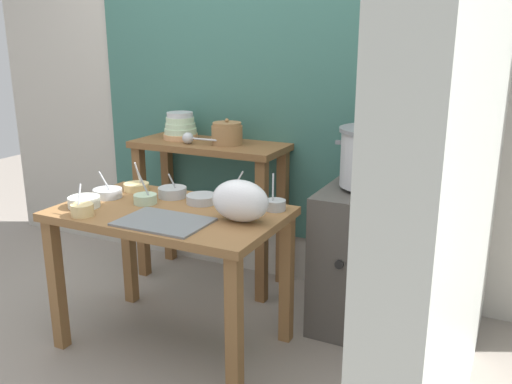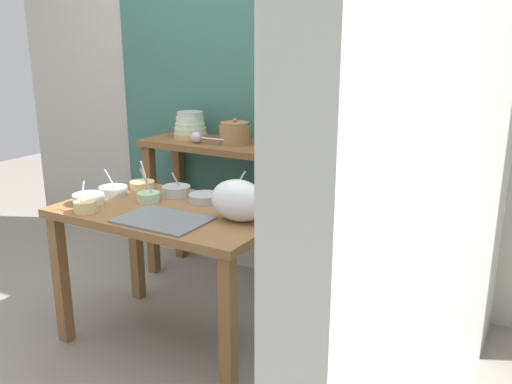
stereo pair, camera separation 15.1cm
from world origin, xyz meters
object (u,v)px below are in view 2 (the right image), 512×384
object	(u,v)px
prep_bowl_0	(176,190)
prep_bowl_8	(204,198)
stove_block	(382,262)
prep_bowl_4	(148,196)
prep_bowl_2	(89,198)
prep_bowl_6	(237,197)
back_shelf_table	(218,177)
prep_bowl_7	(113,190)
prep_bowl_3	(85,206)
prep_table	(172,230)
wide_pan	(413,203)
steamer_pot	(382,159)
clay_pot	(235,133)
prep_bowl_1	(276,205)
bowl_stack_enamel	(190,126)
prep_bowl_5	(142,184)
serving_tray	(163,220)
ladle	(198,137)
plastic_bag	(238,201)

from	to	relation	value
prep_bowl_0	prep_bowl_8	xyz separation A→B (m)	(0.19, -0.02, -0.01)
stove_block	prep_bowl_4	world-z (taller)	prep_bowl_4
prep_bowl_2	prep_bowl_6	world-z (taller)	prep_bowl_6
back_shelf_table	prep_bowl_7	world-z (taller)	back_shelf_table
prep_bowl_3	prep_bowl_6	bearing A→B (deg)	42.51
prep_table	prep_bowl_0	distance (m)	0.26
prep_table	wide_pan	xyz separation A→B (m)	(1.07, 0.40, 0.19)
prep_table	prep_bowl_8	size ratio (longest dim) A/B	7.02
steamer_pot	clay_pot	xyz separation A→B (m)	(-0.94, 0.11, 0.03)
prep_bowl_1	prep_bowl_2	distance (m)	0.94
stove_block	prep_bowl_4	size ratio (longest dim) A/B	4.38
bowl_stack_enamel	prep_bowl_6	xyz separation A→B (m)	(0.69, -0.56, -0.23)
prep_bowl_5	steamer_pot	bearing A→B (deg)	20.54
prep_bowl_5	prep_bowl_7	size ratio (longest dim) A/B	1.10
back_shelf_table	prep_bowl_2	world-z (taller)	back_shelf_table
stove_block	serving_tray	xyz separation A→B (m)	(-0.79, -0.81, 0.34)
prep_table	prep_bowl_2	distance (m)	0.45
prep_bowl_5	prep_bowl_8	xyz separation A→B (m)	(0.44, -0.04, 0.00)
prep_bowl_4	prep_table	bearing A→B (deg)	-11.64
stove_block	prep_bowl_2	distance (m)	1.54
prep_bowl_3	prep_bowl_8	distance (m)	0.57
back_shelf_table	prep_bowl_8	distance (m)	0.68
prep_bowl_5	prep_bowl_7	distance (m)	0.18
ladle	prep_bowl_2	xyz separation A→B (m)	(-0.09, -0.82, -0.19)
clay_pot	prep_bowl_4	distance (m)	0.77
prep_bowl_4	prep_bowl_0	bearing A→B (deg)	70.09
clay_pot	prep_bowl_8	bearing A→B (deg)	-72.85
prep_bowl_3	prep_bowl_4	bearing A→B (deg)	63.39
wide_pan	prep_bowl_2	world-z (taller)	wide_pan
prep_table	plastic_bag	distance (m)	0.44
prep_bowl_2	prep_bowl_3	world-z (taller)	prep_bowl_3
ladle	prep_bowl_4	bearing A→B (deg)	-77.29
prep_bowl_4	prep_bowl_5	size ratio (longest dim) A/B	1.09
prep_table	stove_block	distance (m)	1.11
prep_bowl_6	prep_bowl_7	distance (m)	0.67
clay_pot	bowl_stack_enamel	size ratio (longest dim) A/B	0.86
prep_table	prep_bowl_0	size ratio (longest dim) A/B	7.46
stove_block	prep_bowl_6	distance (m)	0.84
prep_bowl_7	back_shelf_table	bearing A→B (deg)	76.13
clay_pot	prep_bowl_1	size ratio (longest dim) A/B	1.06
prep_bowl_6	prep_bowl_1	bearing A→B (deg)	-5.13
prep_bowl_3	prep_bowl_6	distance (m)	0.73
clay_pot	prep_bowl_6	world-z (taller)	clay_pot
prep_table	prep_bowl_8	distance (m)	0.23
stove_block	prep_bowl_1	distance (m)	0.69
prep_bowl_4	prep_bowl_5	distance (m)	0.26
stove_block	prep_bowl_1	bearing A→B (deg)	-135.07
back_shelf_table	serving_tray	bearing A→B (deg)	-71.32
serving_tray	wide_pan	world-z (taller)	wide_pan
wide_pan	prep_bowl_0	xyz separation A→B (m)	(-1.18, -0.21, -0.05)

